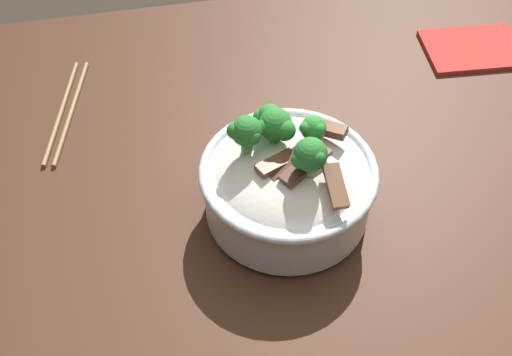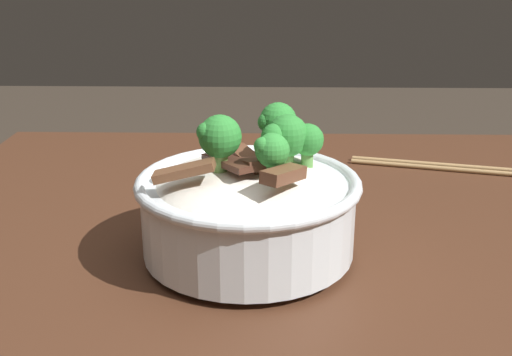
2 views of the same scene
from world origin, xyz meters
name	(u,v)px [view 2 (image 2 of 2)]	position (x,y,z in m)	size (l,w,h in m)	color
rice_bowl	(249,201)	(0.16, 0.04, 0.89)	(0.23, 0.23, 0.16)	silver
chopsticks_pair	(431,166)	(0.45, -0.21, 0.83)	(0.08, 0.23, 0.01)	#9E7A4C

